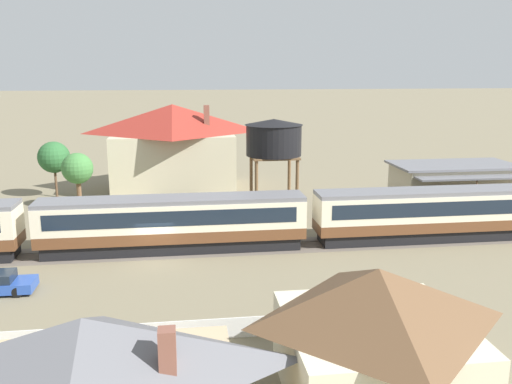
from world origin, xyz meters
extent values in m
plane|color=#7A7056|center=(0.00, 0.00, 0.00)|extent=(600.00, 600.00, 0.00)
cube|color=brown|center=(21.03, 1.50, 1.30)|extent=(18.72, 2.81, 0.80)
cube|color=beige|center=(21.03, 1.50, 2.66)|extent=(18.72, 2.81, 1.92)
cube|color=#192330|center=(21.03, 1.50, 2.76)|extent=(17.23, 2.85, 1.07)
cube|color=slate|center=(21.03, 1.50, 3.77)|extent=(18.72, 2.64, 0.30)
cube|color=black|center=(21.03, 1.50, 0.46)|extent=(17.98, 2.42, 0.88)
cylinder|color=black|center=(27.21, 2.22, 0.45)|extent=(0.90, 0.18, 0.90)
cylinder|color=black|center=(14.85, 0.78, 0.45)|extent=(0.90, 0.18, 0.90)
cylinder|color=black|center=(14.85, 2.22, 0.45)|extent=(0.90, 0.18, 0.90)
cube|color=brown|center=(1.23, 1.50, 1.30)|extent=(18.72, 2.81, 0.80)
cube|color=beige|center=(1.23, 1.50, 2.66)|extent=(18.72, 2.81, 1.92)
cube|color=#192330|center=(1.23, 1.50, 2.76)|extent=(17.23, 2.85, 1.07)
cube|color=slate|center=(1.23, 1.50, 3.77)|extent=(18.72, 2.64, 0.30)
cube|color=black|center=(1.23, 1.50, 0.46)|extent=(17.98, 2.42, 0.88)
cylinder|color=black|center=(7.41, 0.78, 0.45)|extent=(0.90, 0.18, 0.90)
cylinder|color=black|center=(7.41, 2.22, 0.45)|extent=(0.90, 0.18, 0.90)
cylinder|color=black|center=(-4.95, 0.78, 0.45)|extent=(0.90, 0.18, 0.90)
cylinder|color=black|center=(-4.95, 2.22, 0.45)|extent=(0.90, 0.18, 0.90)
cube|color=#665B51|center=(0.31, 1.50, 0.01)|extent=(108.99, 3.60, 0.01)
cube|color=#4C4238|center=(0.31, 0.78, 0.02)|extent=(108.99, 0.12, 0.04)
cube|color=#4C4238|center=(0.31, 2.22, 0.02)|extent=(108.99, 0.12, 0.04)
cube|color=#BCB293|center=(26.37, 9.57, 2.07)|extent=(10.25, 5.26, 4.14)
cube|color=slate|center=(26.37, 9.57, 4.24)|extent=(11.07, 5.69, 0.20)
cube|color=slate|center=(26.37, 6.14, 3.74)|extent=(9.84, 1.60, 0.16)
cylinder|color=brown|center=(26.37, 5.54, 1.83)|extent=(0.14, 0.14, 3.66)
cube|color=beige|center=(1.07, 21.73, 3.08)|extent=(12.45, 9.51, 6.15)
pyramid|color=#9E2D23|center=(1.07, 21.73, 7.64)|extent=(13.45, 10.27, 2.96)
cube|color=brown|center=(4.55, 19.83, 7.78)|extent=(0.56, 0.56, 2.67)
cylinder|color=brown|center=(11.51, 11.23, 2.66)|extent=(0.28, 0.28, 5.32)
cylinder|color=brown|center=(8.04, 11.23, 2.66)|extent=(0.28, 0.28, 5.32)
cylinder|color=brown|center=(11.51, 7.77, 2.66)|extent=(0.28, 0.28, 5.32)
cylinder|color=brown|center=(8.04, 7.77, 2.66)|extent=(0.28, 0.28, 5.32)
cube|color=brown|center=(9.77, 9.50, 5.40)|extent=(3.96, 3.96, 0.16)
cylinder|color=black|center=(9.77, 9.50, 6.78)|extent=(4.73, 4.73, 2.61)
cone|color=black|center=(9.77, 9.50, 8.34)|extent=(4.96, 4.96, 0.50)
pyramid|color=slate|center=(-1.40, -18.91, 3.76)|extent=(10.80, 6.28, 2.06)
cube|color=brown|center=(1.40, -20.07, 3.86)|extent=(0.56, 0.56, 1.85)
cube|color=beige|center=(9.29, -17.42, 1.61)|extent=(6.91, 6.77, 3.23)
pyramid|color=brown|center=(9.29, -17.42, 4.31)|extent=(7.46, 7.31, 2.16)
cylinder|color=black|center=(-7.53, -5.53, 0.31)|extent=(0.62, 0.20, 0.62)
cylinder|color=black|center=(-7.52, -3.95, 0.31)|extent=(0.62, 0.20, 0.62)
cylinder|color=brown|center=(-7.61, 14.77, 1.47)|extent=(0.43, 0.43, 2.95)
sphere|color=#427F3D|center=(-7.61, 14.77, 3.81)|extent=(2.86, 2.86, 2.86)
cylinder|color=brown|center=(-10.78, 19.89, 1.57)|extent=(0.24, 0.24, 3.14)
sphere|color=#2D6633|center=(-10.78, 19.89, 4.08)|extent=(3.15, 3.15, 3.15)
camera|label=1|loc=(2.10, -35.88, 12.77)|focal=38.00mm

